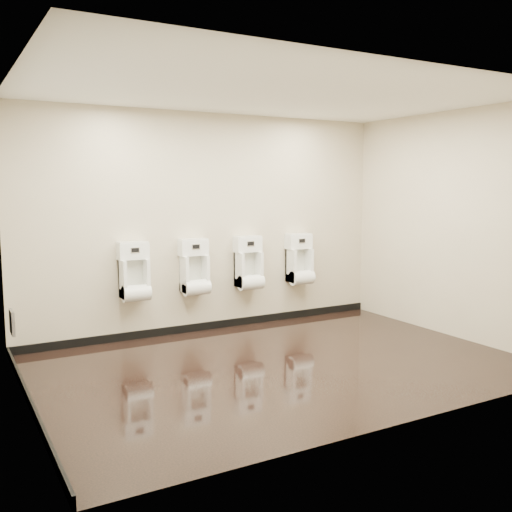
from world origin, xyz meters
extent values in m
cube|color=black|center=(0.00, 0.00, 0.00)|extent=(5.00, 3.50, 0.00)
cube|color=white|center=(0.00, 0.00, 2.80)|extent=(5.00, 3.50, 0.00)
cube|color=beige|center=(0.00, 1.75, 1.40)|extent=(5.00, 0.02, 2.80)
cube|color=beige|center=(0.00, -1.75, 1.40)|extent=(5.00, 0.02, 2.80)
cube|color=beige|center=(-2.50, 0.00, 1.40)|extent=(0.02, 3.50, 2.80)
cube|color=beige|center=(2.50, 0.00, 1.40)|extent=(0.02, 3.50, 2.80)
cube|color=white|center=(-2.50, 0.00, 1.40)|extent=(0.01, 3.50, 2.80)
cube|color=black|center=(0.00, 1.74, 0.05)|extent=(5.00, 0.02, 0.10)
cube|color=black|center=(-2.49, 0.00, 0.05)|extent=(0.02, 3.50, 0.10)
cube|color=#9E9EA3|center=(-2.48, 1.20, 0.50)|extent=(0.03, 0.25, 0.25)
cylinder|color=silver|center=(-2.46, 1.20, 0.50)|extent=(0.02, 0.04, 0.04)
cube|color=white|center=(-1.06, 1.63, 0.77)|extent=(0.33, 0.23, 0.46)
cube|color=silver|center=(-1.06, 1.71, 0.81)|extent=(0.24, 0.01, 0.34)
cylinder|color=white|center=(-1.06, 1.57, 0.61)|extent=(0.33, 0.20, 0.20)
cube|color=white|center=(-1.06, 1.66, 1.10)|extent=(0.36, 0.17, 0.20)
cube|color=black|center=(-1.06, 1.57, 1.12)|extent=(0.09, 0.01, 0.05)
cube|color=silver|center=(-1.06, 1.58, 1.12)|extent=(0.11, 0.01, 0.07)
cylinder|color=silver|center=(-0.88, 1.66, 1.10)|extent=(0.01, 0.03, 0.03)
cube|color=white|center=(-0.28, 1.63, 0.77)|extent=(0.33, 0.23, 0.46)
cube|color=silver|center=(-0.28, 1.71, 0.81)|extent=(0.24, 0.01, 0.34)
cylinder|color=white|center=(-0.28, 1.57, 0.61)|extent=(0.33, 0.20, 0.20)
cube|color=white|center=(-0.28, 1.66, 1.10)|extent=(0.36, 0.17, 0.20)
cube|color=black|center=(-0.28, 1.57, 1.12)|extent=(0.09, 0.01, 0.05)
cube|color=silver|center=(-0.28, 1.58, 1.12)|extent=(0.11, 0.01, 0.07)
cylinder|color=silver|center=(-0.10, 1.66, 1.10)|extent=(0.01, 0.03, 0.03)
cube|color=white|center=(0.50, 1.63, 0.77)|extent=(0.33, 0.23, 0.46)
cube|color=silver|center=(0.50, 1.71, 0.81)|extent=(0.24, 0.01, 0.34)
cylinder|color=white|center=(0.50, 1.57, 0.61)|extent=(0.33, 0.20, 0.20)
cube|color=white|center=(0.50, 1.66, 1.10)|extent=(0.36, 0.17, 0.20)
cube|color=black|center=(0.50, 1.57, 1.12)|extent=(0.09, 0.01, 0.05)
cube|color=silver|center=(0.50, 1.58, 1.12)|extent=(0.11, 0.01, 0.07)
cylinder|color=silver|center=(0.68, 1.66, 1.10)|extent=(0.01, 0.03, 0.03)
cube|color=white|center=(1.31, 1.63, 0.77)|extent=(0.33, 0.23, 0.46)
cube|color=silver|center=(1.31, 1.71, 0.81)|extent=(0.24, 0.01, 0.34)
cylinder|color=white|center=(1.31, 1.57, 0.61)|extent=(0.33, 0.20, 0.20)
cube|color=white|center=(1.31, 1.66, 1.10)|extent=(0.36, 0.17, 0.20)
cube|color=black|center=(1.31, 1.57, 1.12)|extent=(0.09, 0.01, 0.05)
cube|color=silver|center=(1.31, 1.58, 1.12)|extent=(0.11, 0.01, 0.07)
cylinder|color=silver|center=(1.49, 1.66, 1.10)|extent=(0.01, 0.03, 0.03)
camera|label=1|loc=(-3.08, -4.96, 1.88)|focal=40.00mm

